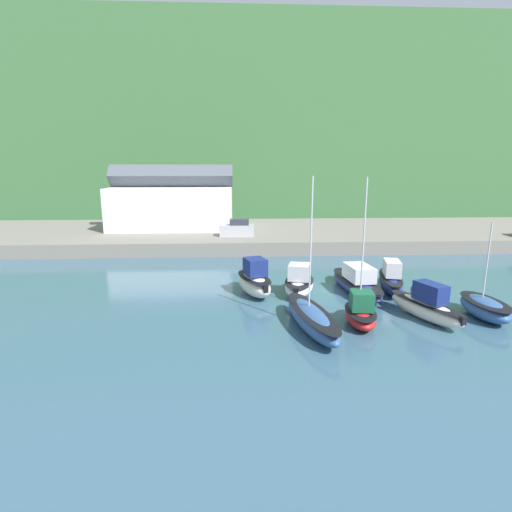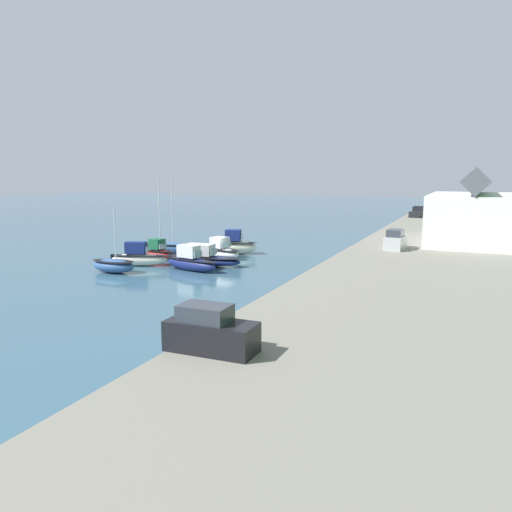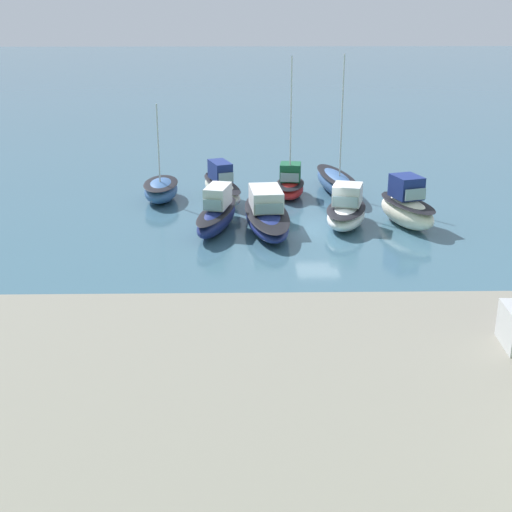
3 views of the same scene
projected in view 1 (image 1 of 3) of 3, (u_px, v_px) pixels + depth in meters
ground_plane at (318, 290)px, 32.88m from camera, size 320.00×320.00×0.00m
hillside_backdrop at (259, 134)px, 110.09m from camera, size 240.00×73.98×38.00m
quay_promenade at (284, 234)px, 56.08m from camera, size 130.77×22.02×1.58m
harbor_clubhouse at (173, 205)px, 55.86m from camera, size 16.79×9.83×8.75m
moored_boat_0 at (254, 281)px, 31.57m from camera, size 3.53×5.64×2.99m
moored_boat_1 at (299, 283)px, 31.75m from camera, size 3.47×5.45×2.49m
moored_boat_2 at (357, 282)px, 32.29m from camera, size 3.21×8.73×2.30m
moored_boat_3 at (391, 279)px, 32.69m from camera, size 3.06×6.72×2.57m
moored_boat_4 at (312, 319)px, 24.63m from camera, size 3.14×8.06×9.41m
moored_boat_5 at (360, 312)px, 25.50m from camera, size 2.37×4.42×9.35m
moored_boat_6 at (426, 306)px, 26.40m from camera, size 3.55×6.35×2.56m
moored_boat_7 at (485, 307)px, 26.67m from camera, size 2.24×4.72×6.45m
parked_car_1 at (237, 229)px, 49.43m from camera, size 4.28×1.98×2.16m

